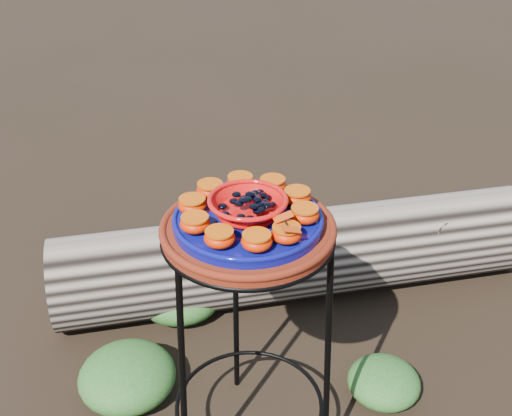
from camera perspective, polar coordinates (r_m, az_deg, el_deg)
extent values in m
cylinder|color=maroon|center=(1.47, -0.72, -2.07)|extent=(0.40, 0.40, 0.03)
cylinder|color=#03134D|center=(1.45, -0.72, -1.16)|extent=(0.34, 0.34, 0.02)
ellipsoid|color=#B72100|center=(1.35, 2.72, -2.30)|extent=(0.07, 0.07, 0.04)
ellipsoid|color=#B72100|center=(1.42, 4.34, -0.59)|extent=(0.07, 0.07, 0.04)
ellipsoid|color=#B72100|center=(1.49, 3.67, 0.99)|extent=(0.07, 0.07, 0.04)
ellipsoid|color=#B72100|center=(1.53, 1.48, 2.04)|extent=(0.07, 0.07, 0.04)
ellipsoid|color=#B72100|center=(1.54, -1.41, 2.26)|extent=(0.07, 0.07, 0.04)
ellipsoid|color=#B72100|center=(1.52, -4.10, 1.61)|extent=(0.07, 0.07, 0.04)
ellipsoid|color=#B72100|center=(1.46, -5.67, 0.25)|extent=(0.07, 0.07, 0.04)
ellipsoid|color=#B72100|center=(1.39, -5.44, -1.40)|extent=(0.07, 0.07, 0.04)
ellipsoid|color=#B72100|center=(1.34, -3.27, -2.68)|extent=(0.07, 0.07, 0.04)
ellipsoid|color=#B72100|center=(1.33, 0.06, -2.99)|extent=(0.07, 0.07, 0.04)
ellipsoid|color=#204A1B|center=(2.05, -11.39, -14.34)|extent=(0.30, 0.30, 0.15)
ellipsoid|color=#204A1B|center=(2.06, 11.30, -14.84)|extent=(0.22, 0.22, 0.11)
ellipsoid|color=#204A1B|center=(2.32, -6.77, -7.50)|extent=(0.30, 0.30, 0.15)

